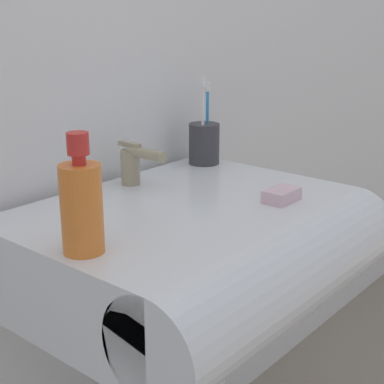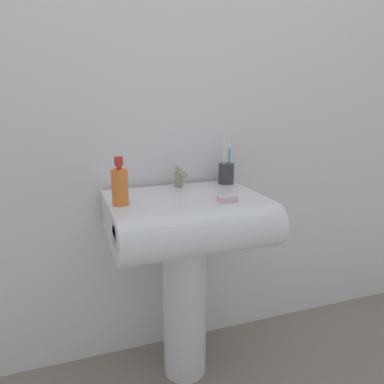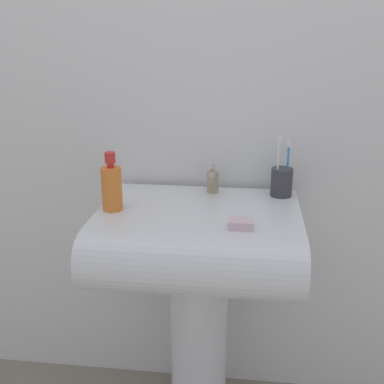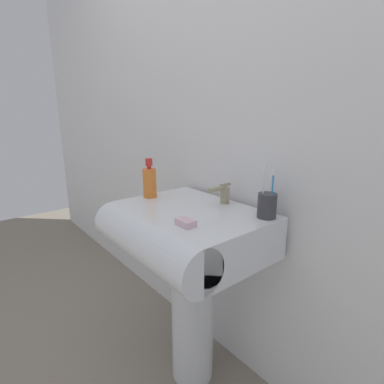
% 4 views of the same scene
% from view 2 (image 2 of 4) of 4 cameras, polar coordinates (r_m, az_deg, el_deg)
% --- Properties ---
extents(ground_plane, '(6.00, 6.00, 0.00)m').
position_cam_2_polar(ground_plane, '(1.92, -1.09, -25.36)').
color(ground_plane, gray).
rests_on(ground_plane, ground).
extents(wall_back, '(5.00, 0.05, 2.40)m').
position_cam_2_polar(wall_back, '(1.72, -4.08, 13.48)').
color(wall_back, white).
rests_on(wall_back, ground).
extents(sink_pedestal, '(0.19, 0.19, 0.66)m').
position_cam_2_polar(sink_pedestal, '(1.72, -1.15, -16.87)').
color(sink_pedestal, white).
rests_on(sink_pedestal, ground).
extents(sink_basin, '(0.62, 0.51, 0.17)m').
position_cam_2_polar(sink_basin, '(1.50, -0.49, -4.29)').
color(sink_basin, white).
rests_on(sink_basin, sink_pedestal).
extents(faucet, '(0.04, 0.12, 0.09)m').
position_cam_2_polar(faucet, '(1.66, -1.92, 2.30)').
color(faucet, tan).
rests_on(faucet, sink_basin).
extents(toothbrush_cup, '(0.07, 0.07, 0.20)m').
position_cam_2_polar(toothbrush_cup, '(1.74, 5.23, 2.90)').
color(toothbrush_cup, '#38383D').
rests_on(toothbrush_cup, sink_basin).
extents(soap_bottle, '(0.06, 0.06, 0.18)m').
position_cam_2_polar(soap_bottle, '(1.41, -10.94, 0.98)').
color(soap_bottle, orange).
rests_on(soap_bottle, sink_basin).
extents(bar_soap, '(0.07, 0.05, 0.02)m').
position_cam_2_polar(bar_soap, '(1.45, 5.43, -1.02)').
color(bar_soap, silver).
rests_on(bar_soap, sink_basin).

